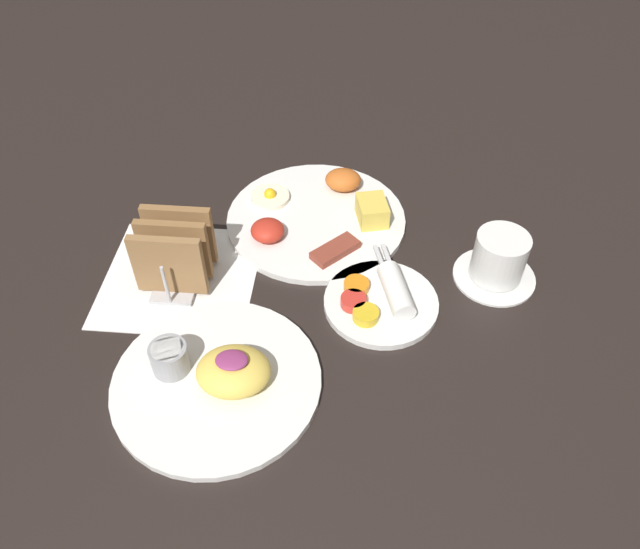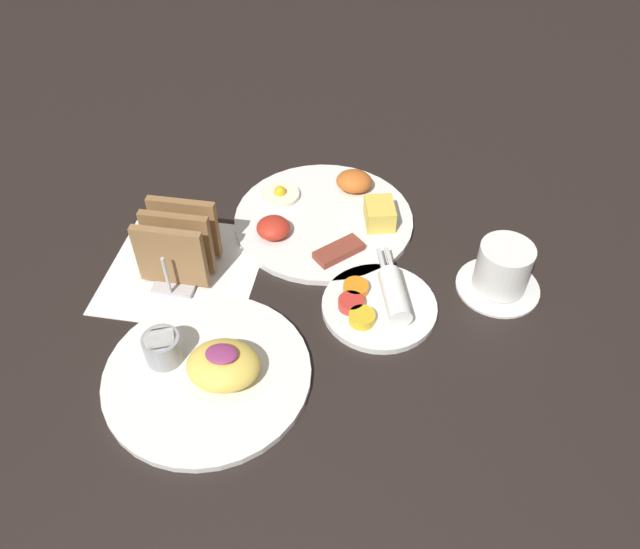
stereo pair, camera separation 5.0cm
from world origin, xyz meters
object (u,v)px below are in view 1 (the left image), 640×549
Objects in this scene: plate_breakfast at (318,216)px; plate_foreground at (217,377)px; toast_rack at (175,252)px; coffee_cup at (499,260)px; plate_condiments at (381,300)px.

plate_foreground is at bearing -107.04° from plate_breakfast.
toast_rack is (-0.09, 0.18, 0.04)m from plate_foreground.
toast_rack reaches higher than coffee_cup.
plate_breakfast is 2.47× the size of toast_rack.
coffee_cup is (0.27, -0.11, 0.03)m from plate_breakfast.
plate_foreground is at bearing -149.28° from coffee_cup.
plate_condiments is at bearing 36.48° from plate_foreground.
plate_foreground is 0.43m from coffee_cup.
toast_rack reaches higher than plate_breakfast.
plate_foreground is (-0.20, -0.15, 0.00)m from plate_condiments.
coffee_cup is at bearing 30.72° from plate_foreground.
coffee_cup is (0.37, 0.22, 0.02)m from plate_foreground.
plate_foreground reaches higher than plate_condiments.
plate_breakfast is at bearing 37.06° from toast_rack.
plate_breakfast is 0.29m from coffee_cup.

